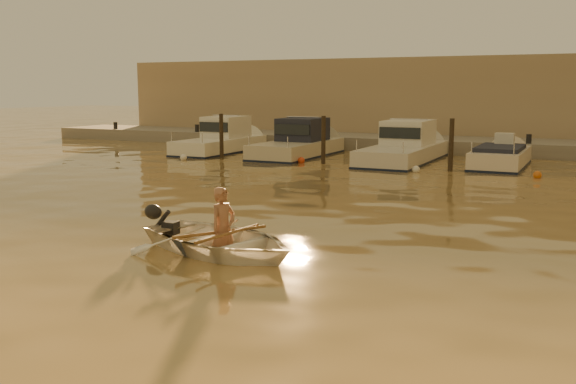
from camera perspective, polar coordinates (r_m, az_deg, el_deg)
The scene contains 19 objects.
ground_plane at distance 12.39m, azimuth 1.77°, elevation -5.46°, with size 160.00×160.00×0.00m, color olive.
dinghy at distance 12.43m, azimuth -6.08°, elevation -4.29°, with size 2.52×3.53×0.73m, color white.
person at distance 12.31m, azimuth -5.78°, elevation -3.23°, with size 0.58×0.38×1.59m, color #99664C.
outboard_motor at distance 13.53m, azimuth -10.45°, elevation -3.13°, with size 0.90×0.40×0.70m, color black, non-canonical shape.
oar_port at distance 12.22m, azimuth -5.29°, elevation -3.68°, with size 0.06×0.06×2.10m, color brown.
oar_starboard at distance 12.36m, azimuth -5.94°, elevation -3.54°, with size 0.06×0.06×2.10m, color brown.
moored_boat_0 at distance 31.88m, azimuth -6.07°, elevation 4.65°, with size 2.08×6.69×1.75m, color white, non-canonical shape.
moored_boat_1 at distance 29.86m, azimuth 0.83°, elevation 4.39°, with size 2.32×6.87×1.75m, color beige, non-canonical shape.
moored_boat_2 at distance 28.09m, azimuth 10.23°, elevation 3.94°, with size 2.32×7.76×1.75m, color silver, non-canonical shape.
moored_boat_3 at distance 27.32m, azimuth 18.35°, elevation 2.63°, with size 1.89×5.53×0.95m, color beige, non-canonical shape.
piling_0 at distance 29.22m, azimuth -5.94°, elevation 4.78°, with size 0.18×0.18×2.20m, color #2D2319.
piling_1 at distance 26.93m, azimuth 3.17°, elevation 4.44°, with size 0.18×0.18×2.20m, color #2D2319.
piling_2 at distance 25.35m, azimuth 14.30°, elevation 3.87°, with size 0.18×0.18×2.20m, color #2D2319.
fender_a at distance 28.82m, azimuth -9.28°, elevation 3.05°, with size 0.30×0.30×0.30m, color white.
fender_b at distance 27.23m, azimuth 1.19°, elevation 2.81°, with size 0.30×0.30×0.30m, color red.
fender_c at distance 24.67m, azimuth 11.31°, elevation 1.96°, with size 0.30×0.30×0.30m, color silver.
fender_d at distance 24.32m, azimuth 21.29°, elevation 1.41°, with size 0.30×0.30×0.30m, color #C85D17.
quay at distance 32.94m, azimuth 17.34°, elevation 3.60°, with size 52.00×4.00×1.00m, color gray.
waterfront_building at distance 38.26m, azimuth 18.78°, elevation 7.63°, with size 46.00×7.00×4.80m, color #9E8466.
Camera 1 is at (4.90, -10.93, 3.14)m, focal length 40.00 mm.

